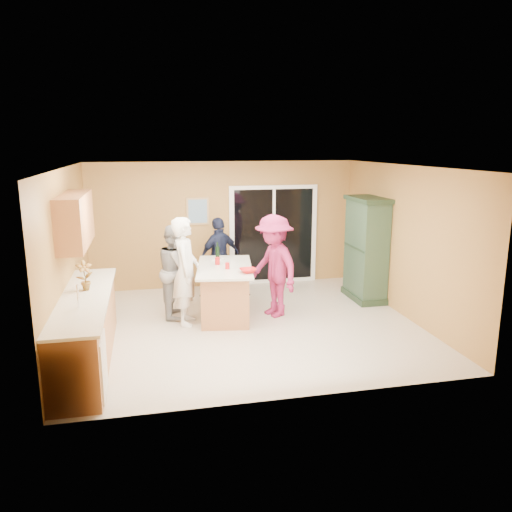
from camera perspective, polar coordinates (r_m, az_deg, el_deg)
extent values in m
plane|color=beige|center=(8.37, -0.86, -7.90)|extent=(5.50, 5.50, 0.00)
cube|color=silver|center=(7.84, -0.93, 10.18)|extent=(5.50, 5.00, 0.10)
cube|color=tan|center=(10.43, -3.64, 3.60)|extent=(5.50, 0.10, 2.60)
cube|color=tan|center=(5.65, 4.17, -4.25)|extent=(5.50, 0.10, 2.60)
cube|color=tan|center=(7.94, -20.73, -0.08)|extent=(0.10, 5.00, 2.60)
cube|color=tan|center=(8.95, 16.63, 1.58)|extent=(0.10, 5.00, 2.60)
cube|color=#B67746|center=(7.28, -18.83, -8.06)|extent=(0.60, 3.00, 0.90)
cube|color=silver|center=(6.28, -19.78, -11.98)|extent=(0.62, 0.60, 0.72)
cube|color=silver|center=(7.13, -18.98, -4.51)|extent=(0.65, 3.05, 0.04)
cylinder|color=silver|center=(6.61, -19.68, -4.37)|extent=(0.02, 0.02, 0.30)
cube|color=#B67746|center=(7.62, -19.97, 3.87)|extent=(0.35, 1.60, 0.75)
cube|color=white|center=(10.65, 2.00, 2.44)|extent=(1.90, 0.05, 2.10)
cube|color=black|center=(10.63, 2.02, 2.43)|extent=(1.70, 0.03, 1.94)
cube|color=white|center=(10.63, 2.03, 2.42)|extent=(0.06, 0.04, 1.94)
cube|color=silver|center=(10.66, 2.82, 2.18)|extent=(0.02, 0.03, 0.12)
cube|color=tan|center=(10.30, -6.68, 5.11)|extent=(0.46, 0.03, 0.56)
cube|color=#4F78A4|center=(10.28, -6.67, 5.10)|extent=(0.38, 0.02, 0.48)
cube|color=#B67746|center=(8.71, -3.56, -4.13)|extent=(0.99, 1.60, 0.85)
cube|color=silver|center=(8.59, -3.60, -1.29)|extent=(1.16, 1.81, 0.04)
cube|color=black|center=(8.83, -3.53, -6.47)|extent=(0.90, 1.51, 0.10)
cube|color=#1F3220|center=(9.96, 12.22, -4.44)|extent=(0.55, 1.04, 0.12)
cube|color=#324B36|center=(9.74, 12.47, 0.74)|extent=(0.49, 0.98, 1.84)
cube|color=#1F3220|center=(9.59, 12.75, 6.35)|extent=(0.57, 1.07, 0.08)
imported|color=white|center=(8.28, -8.03, -1.73)|extent=(0.53, 0.72, 1.80)
imported|color=#979799|center=(8.71, -9.06, -1.66)|extent=(0.68, 0.84, 1.62)
imported|color=#181C35|center=(9.84, -4.19, -0.06)|extent=(0.98, 0.76, 1.55)
imported|color=#94204F|center=(8.60, 2.06, -1.15)|extent=(1.03, 1.31, 1.77)
imported|color=red|center=(8.14, -0.92, -1.68)|extent=(0.31, 0.31, 0.07)
imported|color=#A42010|center=(7.34, -18.99, -2.12)|extent=(0.27, 0.23, 0.43)
cylinder|color=red|center=(8.38, -3.29, -1.13)|extent=(0.08, 0.08, 0.11)
cylinder|color=red|center=(8.70, -4.43, -0.57)|extent=(0.10, 0.10, 0.13)
cylinder|color=black|center=(9.11, -4.42, 0.37)|extent=(0.07, 0.07, 0.23)
cylinder|color=black|center=(9.08, -4.44, 1.33)|extent=(0.03, 0.03, 0.08)
cylinder|color=white|center=(9.10, -4.41, -0.33)|extent=(0.30, 0.30, 0.02)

